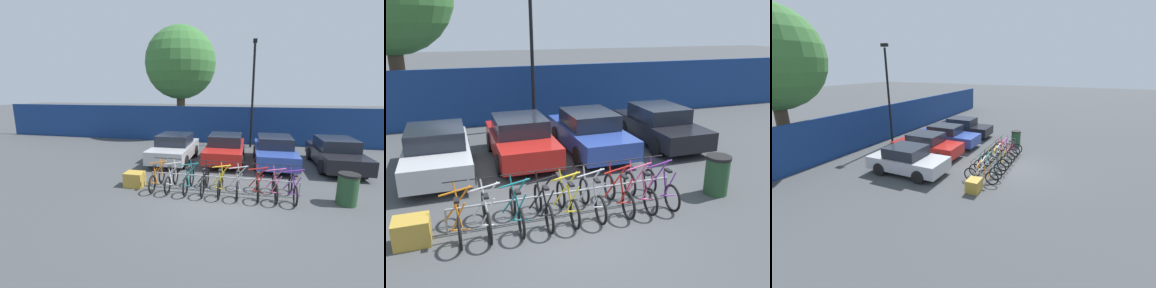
% 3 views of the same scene
% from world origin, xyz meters
% --- Properties ---
extents(ground_plane, '(120.00, 120.00, 0.00)m').
position_xyz_m(ground_plane, '(0.00, 0.00, 0.00)').
color(ground_plane, '#424447').
extents(hoarding_wall, '(36.00, 0.16, 2.50)m').
position_xyz_m(hoarding_wall, '(0.00, 9.50, 1.25)').
color(hoarding_wall, navy).
rests_on(hoarding_wall, ground).
extents(bike_rack, '(5.32, 0.04, 0.57)m').
position_xyz_m(bike_rack, '(0.05, 0.68, 0.50)').
color(bike_rack, gray).
rests_on(bike_rack, ground).
extents(bicycle_orange, '(0.68, 1.71, 1.05)m').
position_xyz_m(bicycle_orange, '(-2.34, 0.53, 0.38)').
color(bicycle_orange, black).
rests_on(bicycle_orange, ground).
extents(bicycle_white, '(0.68, 1.71, 1.05)m').
position_xyz_m(bicycle_white, '(-1.78, 0.53, 0.38)').
color(bicycle_white, black).
rests_on(bicycle_white, ground).
extents(bicycle_teal, '(0.68, 1.71, 1.05)m').
position_xyz_m(bicycle_teal, '(-1.13, 0.53, 0.38)').
color(bicycle_teal, black).
rests_on(bicycle_teal, ground).
extents(bicycle_black, '(0.68, 1.71, 1.05)m').
position_xyz_m(bicycle_black, '(-0.54, 0.53, 0.38)').
color(bicycle_black, black).
rests_on(bicycle_black, ground).
extents(bicycle_yellow, '(0.68, 1.71, 1.05)m').
position_xyz_m(bicycle_yellow, '(0.02, 0.53, 0.38)').
color(bicycle_yellow, black).
rests_on(bicycle_yellow, ground).
extents(bicycle_silver, '(0.68, 1.71, 1.05)m').
position_xyz_m(bicycle_silver, '(0.62, 0.53, 0.38)').
color(bicycle_silver, black).
rests_on(bicycle_silver, ground).
extents(bicycle_red, '(0.68, 1.71, 1.05)m').
position_xyz_m(bicycle_red, '(1.29, 0.53, 0.38)').
color(bicycle_red, black).
rests_on(bicycle_red, ground).
extents(bicycle_pink, '(0.68, 1.71, 1.05)m').
position_xyz_m(bicycle_pink, '(1.86, 0.53, 0.38)').
color(bicycle_pink, black).
rests_on(bicycle_pink, ground).
extents(bicycle_purple, '(0.68, 1.71, 1.05)m').
position_xyz_m(bicycle_purple, '(2.43, 0.53, 0.38)').
color(bicycle_purple, black).
rests_on(bicycle_purple, ground).
extents(car_silver, '(1.91, 3.92, 1.40)m').
position_xyz_m(car_silver, '(-2.76, 4.28, 0.69)').
color(car_silver, '#B7B7BC').
rests_on(car_silver, ground).
extents(car_red, '(1.91, 4.02, 1.40)m').
position_xyz_m(car_red, '(-0.21, 4.77, 0.69)').
color(car_red, red).
rests_on(car_red, ground).
extents(car_blue, '(1.91, 4.30, 1.40)m').
position_xyz_m(car_blue, '(2.19, 4.76, 0.69)').
color(car_blue, '#2D479E').
rests_on(car_blue, ground).
extents(car_black, '(1.91, 4.27, 1.40)m').
position_xyz_m(car_black, '(4.95, 4.82, 0.69)').
color(car_black, black).
rests_on(car_black, ground).
extents(lamp_post, '(0.24, 0.44, 6.57)m').
position_xyz_m(lamp_post, '(1.08, 8.50, 3.64)').
color(lamp_post, black).
rests_on(lamp_post, ground).
extents(trash_bin, '(0.63, 0.63, 1.03)m').
position_xyz_m(trash_bin, '(4.05, 0.47, 0.52)').
color(trash_bin, '#234728').
rests_on(trash_bin, ground).
extents(cargo_crate, '(0.70, 0.56, 0.55)m').
position_xyz_m(cargo_crate, '(-3.24, 0.50, 0.28)').
color(cargo_crate, '#B28C33').
rests_on(cargo_crate, ground).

